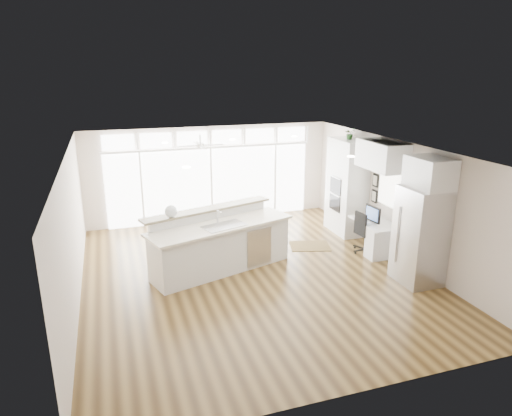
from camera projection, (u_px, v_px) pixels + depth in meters
name	position (u px, v px, depth m)	size (l,w,h in m)	color
floor	(253.00, 275.00, 9.80)	(7.00, 8.00, 0.02)	#422D14
ceiling	(253.00, 150.00, 9.01)	(7.00, 8.00, 0.02)	silver
wall_back	(210.00, 174.00, 13.03)	(7.00, 0.04, 2.70)	beige
wall_front	(350.00, 307.00, 5.77)	(7.00, 0.04, 2.70)	beige
wall_left	(72.00, 233.00, 8.36)	(0.04, 8.00, 2.70)	beige
wall_right	(398.00, 200.00, 10.45)	(0.04, 8.00, 2.70)	beige
glass_wall	(211.00, 184.00, 13.07)	(5.80, 0.06, 2.08)	white
transom_row	(210.00, 138.00, 12.68)	(5.90, 0.06, 0.40)	white
desk_window	(390.00, 188.00, 10.65)	(0.04, 0.85, 0.85)	white
ceiling_fan	(200.00, 141.00, 11.46)	(1.16, 1.16, 0.32)	white
recessed_lights	(250.00, 149.00, 9.19)	(3.40, 3.00, 0.02)	silver
oven_cabinet	(347.00, 187.00, 12.01)	(0.64, 1.20, 2.50)	silver
desk_nook	(374.00, 237.00, 10.90)	(0.72, 1.30, 0.76)	silver
upper_cabinets	(382.00, 155.00, 10.33)	(0.64, 1.30, 0.64)	silver
refrigerator	(420.00, 236.00, 9.21)	(0.76, 0.90, 2.00)	#BABBBF
fridge_cabinet	(430.00, 173.00, 8.85)	(0.64, 0.90, 0.60)	silver
framed_photos	(375.00, 188.00, 11.26)	(0.06, 0.22, 0.80)	black
kitchen_island	(221.00, 242.00, 9.85)	(3.24, 1.22, 1.29)	silver
rug	(310.00, 246.00, 11.34)	(0.97, 0.70, 0.01)	#382711
office_chair	(367.00, 232.00, 10.84)	(0.53, 0.48, 1.01)	black
fishbowl	(171.00, 211.00, 9.40)	(0.26, 0.26, 0.26)	white
monitor	(373.00, 214.00, 10.70)	(0.08, 0.50, 0.42)	black
keyboard	(366.00, 223.00, 10.71)	(0.12, 0.33, 0.02)	silver
potted_plant	(350.00, 135.00, 11.61)	(0.27, 0.30, 0.23)	#275625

